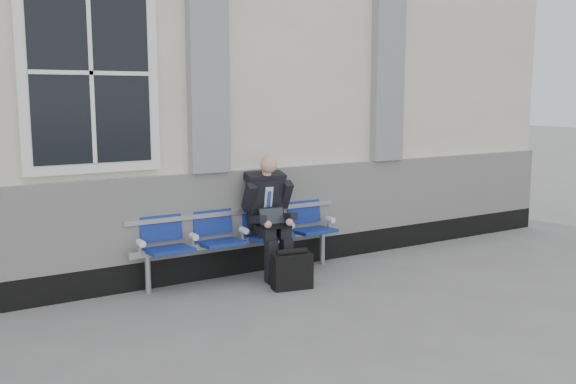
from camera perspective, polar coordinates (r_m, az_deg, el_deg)
ground at (r=5.51m, az=-15.84°, el=-13.45°), size 70.00×70.00×0.00m
station_building at (r=8.52m, az=-23.13°, el=9.18°), size 14.40×4.40×4.49m
bench at (r=7.21m, az=-4.22°, el=-3.30°), size 2.60×0.47×0.91m
businessman at (r=7.20m, az=-1.72°, el=-1.71°), size 0.56×0.75×1.37m
briefcase at (r=6.84m, az=0.36°, el=-6.99°), size 0.45×0.26×0.43m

